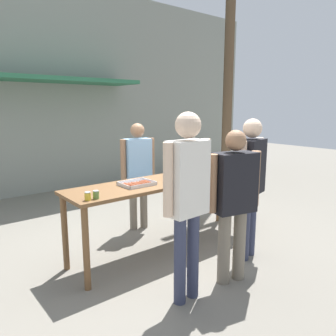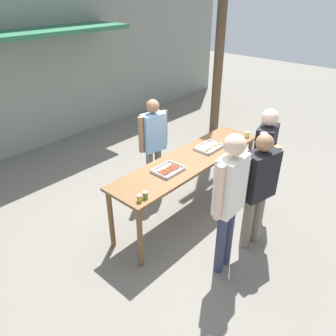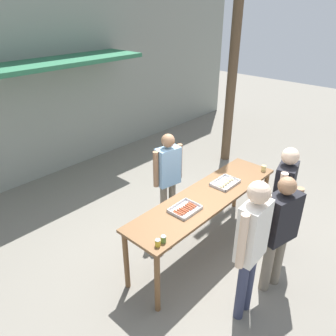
{
  "view_description": "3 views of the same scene",
  "coord_description": "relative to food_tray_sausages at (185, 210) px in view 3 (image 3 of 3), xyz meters",
  "views": [
    {
      "loc": [
        -2.63,
        -3.23,
        1.89
      ],
      "look_at": [
        0.0,
        0.0,
        1.09
      ],
      "focal_mm": 35.0,
      "sensor_mm": 36.0,
      "label": 1
    },
    {
      "loc": [
        -3.36,
        -2.58,
        3.17
      ],
      "look_at": [
        -0.49,
        -0.01,
        0.99
      ],
      "focal_mm": 35.0,
      "sensor_mm": 36.0,
      "label": 2
    },
    {
      "loc": [
        -3.29,
        -2.27,
        3.42
      ],
      "look_at": [
        0.09,
        0.83,
        1.06
      ],
      "focal_mm": 35.0,
      "sensor_mm": 36.0,
      "label": 3
    }
  ],
  "objects": [
    {
      "name": "food_tray_sausages",
      "position": [
        0.0,
        0.0,
        0.0
      ],
      "size": [
        0.39,
        0.3,
        0.04
      ],
      "color": "silver",
      "rests_on": "serving_table"
    },
    {
      "name": "building_facade_back",
      "position": [
        0.49,
        3.99,
        1.3
      ],
      "size": [
        12.0,
        1.11,
        4.5
      ],
      "color": "gray",
      "rests_on": "ground"
    },
    {
      "name": "food_tray_buns",
      "position": [
        0.94,
        -0.0,
        0.01
      ],
      "size": [
        0.42,
        0.29,
        0.06
      ],
      "color": "silver",
      "rests_on": "serving_table"
    },
    {
      "name": "condiment_jar_mustard",
      "position": [
        -0.74,
        -0.22,
        0.03
      ],
      "size": [
        0.06,
        0.06,
        0.09
      ],
      "color": "gold",
      "rests_on": "serving_table"
    },
    {
      "name": "beer_cup",
      "position": [
        1.73,
        -0.22,
        0.03
      ],
      "size": [
        0.07,
        0.07,
        0.09
      ],
      "color": "#DBC67A",
      "rests_on": "serving_table"
    },
    {
      "name": "serving_table",
      "position": [
        0.49,
        0.01,
        -0.12
      ],
      "size": [
        2.74,
        0.69,
        0.94
      ],
      "color": "brown",
      "rests_on": "ground"
    },
    {
      "name": "person_server_behind_table",
      "position": [
        0.58,
        0.84,
        0.02
      ],
      "size": [
        0.54,
        0.27,
        1.63
      ],
      "rotation": [
        0.0,
        0.0,
        -0.18
      ],
      "color": "#756B5B",
      "rests_on": "ground"
    },
    {
      "name": "ground_plane",
      "position": [
        0.49,
        0.01,
        -0.96
      ],
      "size": [
        24.0,
        24.0,
        0.0
      ],
      "primitive_type": "plane",
      "color": "slate"
    },
    {
      "name": "condiment_jar_ketchup",
      "position": [
        -0.65,
        -0.23,
        0.03
      ],
      "size": [
        0.06,
        0.06,
        0.09
      ],
      "color": "#567A38",
      "rests_on": "serving_table"
    },
    {
      "name": "person_customer_waiting_in_line",
      "position": [
        0.49,
        -1.09,
        0.02
      ],
      "size": [
        0.63,
        0.34,
        1.65
      ],
      "rotation": [
        0.0,
        0.0,
        2.9
      ],
      "color": "#756B5B",
      "rests_on": "ground"
    },
    {
      "name": "utility_pole",
      "position": [
        3.42,
        1.57,
        2.1
      ],
      "size": [
        1.1,
        0.21,
        5.93
      ],
      "color": "brown",
      "rests_on": "ground"
    },
    {
      "name": "person_customer_holding_hotdog",
      "position": [
        -0.13,
        -1.05,
        0.16
      ],
      "size": [
        0.57,
        0.24,
        1.84
      ],
      "rotation": [
        0.0,
        0.0,
        3.18
      ],
      "color": "#333851",
      "rests_on": "ground"
    },
    {
      "name": "person_customer_with_cup",
      "position": [
        1.09,
        -0.84,
        0.08
      ],
      "size": [
        0.59,
        0.33,
        1.74
      ],
      "rotation": [
        0.0,
        0.0,
        3.39
      ],
      "color": "#333851",
      "rests_on": "ground"
    }
  ]
}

